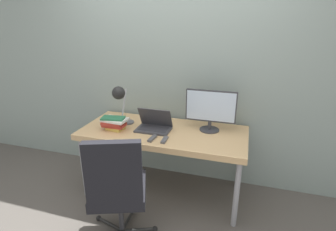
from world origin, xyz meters
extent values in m
plane|color=#514C47|center=(0.00, 0.00, 0.00)|extent=(12.00, 12.00, 0.00)
cube|color=gray|center=(0.00, 0.81, 1.30)|extent=(8.00, 0.05, 2.60)
cube|color=tan|center=(0.00, 0.37, 0.71)|extent=(1.68, 0.74, 0.06)
cylinder|color=gray|center=(-0.78, 0.06, 0.34)|extent=(0.05, 0.05, 0.68)
cylinder|color=gray|center=(0.78, 0.06, 0.34)|extent=(0.05, 0.05, 0.68)
cylinder|color=gray|center=(-0.78, 0.68, 0.34)|extent=(0.05, 0.05, 0.68)
cylinder|color=gray|center=(0.78, 0.68, 0.34)|extent=(0.05, 0.05, 0.68)
cube|color=#38383D|center=(-0.10, 0.34, 0.74)|extent=(0.35, 0.23, 0.02)
cube|color=#2D2D33|center=(-0.10, 0.34, 0.75)|extent=(0.29, 0.14, 0.00)
cube|color=#38383D|center=(-0.10, 0.40, 0.86)|extent=(0.35, 0.11, 0.21)
cube|color=black|center=(-0.10, 0.40, 0.86)|extent=(0.31, 0.09, 0.18)
cylinder|color=#333338|center=(0.45, 0.51, 0.74)|extent=(0.20, 0.20, 0.01)
cylinder|color=#333338|center=(0.45, 0.51, 0.80)|extent=(0.04, 0.04, 0.10)
cube|color=#333338|center=(0.45, 0.52, 0.99)|extent=(0.50, 0.02, 0.32)
cube|color=silver|center=(0.45, 0.50, 0.99)|extent=(0.48, 0.00, 0.30)
cylinder|color=#4C4C51|center=(-0.43, 0.45, 0.74)|extent=(0.13, 0.13, 0.02)
cylinder|color=#99999E|center=(-0.43, 0.37, 0.94)|extent=(0.02, 0.19, 0.38)
sphere|color=black|center=(-0.43, 0.28, 1.12)|extent=(0.13, 0.13, 0.13)
sphere|color=black|center=(0.11, -0.23, 0.03)|extent=(0.05, 0.05, 0.05)
cylinder|color=black|center=(-0.03, -0.28, 0.03)|extent=(0.28, 0.13, 0.03)
sphere|color=black|center=(-0.18, -0.04, 0.03)|extent=(0.05, 0.05, 0.05)
cylinder|color=black|center=(-0.17, -0.18, 0.03)|extent=(0.04, 0.29, 0.03)
sphere|color=black|center=(-0.45, -0.25, 0.03)|extent=(0.05, 0.05, 0.05)
cylinder|color=black|center=(-0.31, -0.29, 0.03)|extent=(0.29, 0.10, 0.03)
cylinder|color=#2D2D33|center=(-0.17, -0.33, 0.23)|extent=(0.04, 0.04, 0.36)
cube|color=black|center=(-0.17, -0.33, 0.46)|extent=(0.58, 0.60, 0.09)
cube|color=black|center=(-0.10, -0.52, 0.75)|extent=(0.42, 0.21, 0.50)
cube|color=gold|center=(-0.48, 0.25, 0.75)|extent=(0.19, 0.15, 0.03)
cube|color=#B2382D|center=(-0.49, 0.25, 0.78)|extent=(0.23, 0.14, 0.03)
cube|color=#B2382D|center=(-0.50, 0.23, 0.82)|extent=(0.21, 0.14, 0.03)
cube|color=silver|center=(-0.48, 0.25, 0.84)|extent=(0.26, 0.20, 0.02)
cube|color=#286B47|center=(-0.49, 0.24, 0.86)|extent=(0.25, 0.16, 0.02)
cube|color=#4C4C51|center=(0.09, 0.14, 0.75)|extent=(0.04, 0.14, 0.02)
cube|color=#4C4C51|center=(-0.03, 0.13, 0.75)|extent=(0.05, 0.15, 0.02)
camera|label=1|loc=(0.77, -1.98, 1.80)|focal=28.00mm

